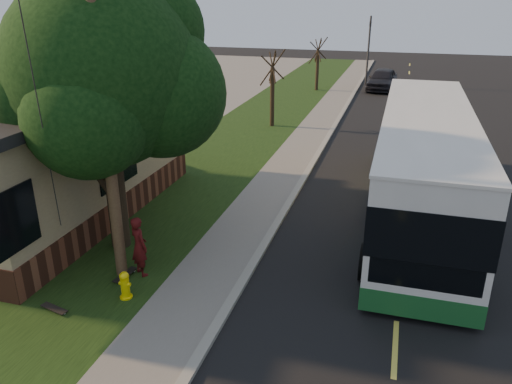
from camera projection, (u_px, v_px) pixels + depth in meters
ground at (223, 317)px, 11.96m from camera, size 120.00×120.00×0.00m
road at (403, 188)px, 19.82m from camera, size 8.00×80.00×0.01m
curb at (304, 177)px, 20.84m from camera, size 0.25×80.00×0.12m
sidewalk at (281, 175)px, 21.11m from camera, size 2.00×80.00×0.08m
grass_verge at (204, 168)px, 22.03m from camera, size 5.00×80.00×0.07m
building_lot at (16, 149)px, 24.65m from camera, size 15.00×80.00×0.04m
fire_hydrant at (125, 285)px, 12.48m from camera, size 0.32×0.32×0.74m
utility_pole at (103, 109)px, 11.98m from camera, size 2.86×3.21×9.07m
leafy_tree at (107, 75)px, 13.48m from camera, size 6.30×6.00×7.80m
bare_tree_near at (272, 89)px, 28.10m from camera, size 1.38×1.21×4.31m
bare_tree_far at (317, 65)px, 38.71m from camera, size 1.38×1.21×4.03m
traffic_signal at (369, 46)px, 40.93m from camera, size 0.18×0.22×5.50m
transit_bus at (423, 162)px, 16.83m from camera, size 3.08×13.36×3.61m
skateboarder at (139, 246)px, 13.36m from camera, size 0.74×0.68×1.70m
skateboard_main at (125, 275)px, 13.50m from camera, size 0.31×0.87×0.08m
skateboard_spare at (54, 308)px, 12.07m from camera, size 0.80×0.37×0.07m
dumpster at (128, 153)px, 21.94m from camera, size 1.75×1.60×1.25m
distant_car at (382, 79)px, 39.55m from camera, size 2.45×5.07×1.67m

